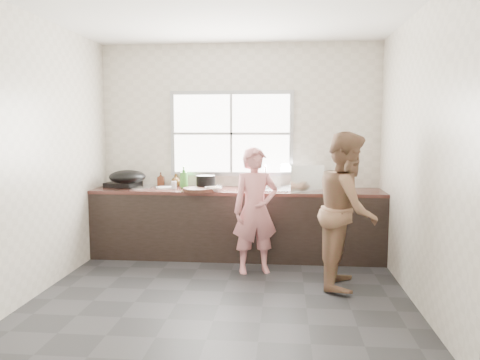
# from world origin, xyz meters

# --- Properties ---
(floor) EXTENTS (3.60, 3.20, 0.01)m
(floor) POSITION_xyz_m (0.00, 0.00, -0.01)
(floor) COLOR #272729
(floor) RESTS_ON ground
(ceiling) EXTENTS (3.60, 3.20, 0.01)m
(ceiling) POSITION_xyz_m (0.00, 0.00, 2.71)
(ceiling) COLOR silver
(ceiling) RESTS_ON wall_back
(wall_back) EXTENTS (3.60, 0.01, 2.70)m
(wall_back) POSITION_xyz_m (0.00, 1.60, 1.35)
(wall_back) COLOR beige
(wall_back) RESTS_ON ground
(wall_left) EXTENTS (0.01, 3.20, 2.70)m
(wall_left) POSITION_xyz_m (-1.80, 0.00, 1.35)
(wall_left) COLOR beige
(wall_left) RESTS_ON ground
(wall_right) EXTENTS (0.01, 3.20, 2.70)m
(wall_right) POSITION_xyz_m (1.80, 0.00, 1.35)
(wall_right) COLOR beige
(wall_right) RESTS_ON ground
(wall_front) EXTENTS (3.60, 0.01, 2.70)m
(wall_front) POSITION_xyz_m (0.00, -1.60, 1.35)
(wall_front) COLOR beige
(wall_front) RESTS_ON ground
(cabinet) EXTENTS (3.60, 0.62, 0.82)m
(cabinet) POSITION_xyz_m (0.00, 1.29, 0.41)
(cabinet) COLOR black
(cabinet) RESTS_ON floor
(countertop) EXTENTS (3.60, 0.64, 0.04)m
(countertop) POSITION_xyz_m (0.00, 1.29, 0.84)
(countertop) COLOR #3A1D18
(countertop) RESTS_ON cabinet
(sink) EXTENTS (0.55, 0.45, 0.02)m
(sink) POSITION_xyz_m (0.35, 1.29, 0.86)
(sink) COLOR silver
(sink) RESTS_ON countertop
(faucet) EXTENTS (0.02, 0.02, 0.30)m
(faucet) POSITION_xyz_m (0.35, 1.49, 1.01)
(faucet) COLOR silver
(faucet) RESTS_ON countertop
(window_frame) EXTENTS (1.60, 0.05, 1.10)m
(window_frame) POSITION_xyz_m (-0.10, 1.59, 1.55)
(window_frame) COLOR #9EA0A5
(window_frame) RESTS_ON wall_back
(window_glazing) EXTENTS (1.50, 0.01, 1.00)m
(window_glazing) POSITION_xyz_m (-0.10, 1.57, 1.55)
(window_glazing) COLOR white
(window_glazing) RESTS_ON window_frame
(woman) EXTENTS (0.55, 0.44, 1.32)m
(woman) POSITION_xyz_m (0.27, 0.67, 0.66)
(woman) COLOR #D88184
(woman) RESTS_ON floor
(person_side) EXTENTS (0.73, 0.87, 1.59)m
(person_side) POSITION_xyz_m (1.23, 0.31, 0.79)
(person_side) COLOR brown
(person_side) RESTS_ON floor
(cutting_board) EXTENTS (0.49, 0.49, 0.04)m
(cutting_board) POSITION_xyz_m (-0.44, 1.08, 0.88)
(cutting_board) COLOR #341C14
(cutting_board) RESTS_ON countertop
(cleaver) EXTENTS (0.23, 0.22, 0.01)m
(cleaver) POSITION_xyz_m (-0.28, 1.23, 0.90)
(cleaver) COLOR #B3B4BA
(cleaver) RESTS_ON cutting_board
(bowl_mince) EXTENTS (0.26, 0.26, 0.05)m
(bowl_mince) POSITION_xyz_m (-0.26, 1.08, 0.89)
(bowl_mince) COLOR white
(bowl_mince) RESTS_ON countertop
(bowl_crabs) EXTENTS (0.26, 0.26, 0.06)m
(bowl_crabs) POSITION_xyz_m (0.72, 1.25, 0.89)
(bowl_crabs) COLOR white
(bowl_crabs) RESTS_ON countertop
(bowl_held) EXTENTS (0.21, 0.21, 0.05)m
(bowl_held) POSITION_xyz_m (0.31, 1.25, 0.89)
(bowl_held) COLOR white
(bowl_held) RESTS_ON countertop
(black_pot) EXTENTS (0.30, 0.30, 0.17)m
(black_pot) POSITION_xyz_m (-0.39, 1.27, 0.95)
(black_pot) COLOR black
(black_pot) RESTS_ON countertop
(plate_food) EXTENTS (0.25, 0.25, 0.02)m
(plate_food) POSITION_xyz_m (-0.92, 1.30, 0.87)
(plate_food) COLOR white
(plate_food) RESTS_ON countertop
(bottle_green) EXTENTS (0.13, 0.13, 0.28)m
(bottle_green) POSITION_xyz_m (-0.69, 1.36, 1.00)
(bottle_green) COLOR #39862C
(bottle_green) RESTS_ON countertop
(bottle_brown_tall) EXTENTS (0.08, 0.08, 0.17)m
(bottle_brown_tall) POSITION_xyz_m (-1.03, 1.52, 0.94)
(bottle_brown_tall) COLOR #4C2213
(bottle_brown_tall) RESTS_ON countertop
(bottle_brown_short) EXTENTS (0.13, 0.13, 0.15)m
(bottle_brown_short) POSITION_xyz_m (-0.83, 1.52, 0.94)
(bottle_brown_short) COLOR #462B11
(bottle_brown_short) RESTS_ON countertop
(glass_jar) EXTENTS (0.09, 0.09, 0.10)m
(glass_jar) POSITION_xyz_m (-0.79, 1.27, 0.91)
(glass_jar) COLOR silver
(glass_jar) RESTS_ON countertop
(burner) EXTENTS (0.44, 0.44, 0.06)m
(burner) POSITION_xyz_m (-1.52, 1.45, 0.89)
(burner) COLOR black
(burner) RESTS_ON countertop
(wok) EXTENTS (0.50, 0.50, 0.17)m
(wok) POSITION_xyz_m (-1.39, 1.26, 1.01)
(wok) COLOR black
(wok) RESTS_ON burner
(dish_rack) EXTENTS (0.51, 0.44, 0.32)m
(dish_rack) POSITION_xyz_m (0.80, 1.20, 1.02)
(dish_rack) COLOR white
(dish_rack) RESTS_ON countertop
(pot_lid_left) EXTENTS (0.27, 0.27, 0.01)m
(pot_lid_left) POSITION_xyz_m (-1.22, 1.27, 0.87)
(pot_lid_left) COLOR silver
(pot_lid_left) RESTS_ON countertop
(pot_lid_right) EXTENTS (0.27, 0.27, 0.01)m
(pot_lid_right) POSITION_xyz_m (-1.15, 1.49, 0.87)
(pot_lid_right) COLOR silver
(pot_lid_right) RESTS_ON countertop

